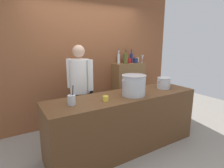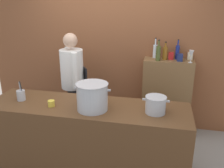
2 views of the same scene
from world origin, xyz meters
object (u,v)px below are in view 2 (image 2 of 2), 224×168
stockpot_large (92,97)px  utensil_crock (21,95)px  chef (73,79)px  stockpot_small (156,105)px  wine_bottle_olive (158,53)px  spice_tin_red (171,56)px  spice_tin_navy (180,58)px  spice_tin_cream (190,56)px  wine_bottle_amber (165,53)px  wine_bottle_clear (155,51)px  wine_glass_short (191,54)px  butter_jar (51,103)px  wine_bottle_cobalt (177,52)px

stockpot_large → utensil_crock: (-0.96, 0.07, -0.09)m
chef → stockpot_small: size_ratio=5.54×
wine_bottle_olive → spice_tin_red: size_ratio=2.91×
spice_tin_navy → stockpot_large: bearing=-129.5°
spice_tin_cream → spice_tin_navy: spice_tin_navy is taller
spice_tin_cream → spice_tin_red: 0.29m
utensil_crock → spice_tin_red: size_ratio=2.42×
utensil_crock → wine_bottle_amber: 2.16m
utensil_crock → stockpot_large: bearing=-4.2°
spice_tin_cream → wine_bottle_amber: bearing=-166.6°
wine_bottle_clear → wine_bottle_amber: bearing=-29.3°
stockpot_small → wine_bottle_amber: size_ratio=1.09×
wine_bottle_clear → spice_tin_cream: size_ratio=2.93×
chef → stockpot_small: (1.27, -0.75, 0.03)m
spice_tin_navy → spice_tin_cream: bearing=43.6°
wine_bottle_olive → spice_tin_red: 0.24m
wine_glass_short → spice_tin_navy: wine_glass_short is taller
wine_bottle_olive → spice_tin_navy: bearing=5.9°
stockpot_small → spice_tin_red: size_ratio=2.75×
butter_jar → spice_tin_cream: spice_tin_cream is taller
wine_bottle_cobalt → wine_bottle_amber: (-0.18, -0.05, -0.01)m
stockpot_small → wine_bottle_olive: wine_bottle_olive is taller
wine_glass_short → wine_bottle_clear: bearing=158.7°
wine_bottle_clear → wine_bottle_cobalt: size_ratio=1.02×
wine_bottle_amber → wine_bottle_olive: size_ratio=0.87×
wine_bottle_olive → utensil_crock: bearing=-145.8°
stockpot_small → butter_jar: bearing=-176.0°
spice_tin_red → wine_bottle_clear: bearing=166.2°
chef → butter_jar: chef is taller
stockpot_large → utensil_crock: bearing=175.8°
wine_bottle_cobalt → spice_tin_navy: 0.13m
stockpot_large → wine_bottle_clear: 1.54m
chef → wine_bottle_olive: chef is taller
utensil_crock → spice_tin_red: 2.25m
wine_bottle_olive → spice_tin_navy: wine_bottle_olive is taller
butter_jar → spice_tin_cream: bearing=39.9°
spice_tin_cream → stockpot_large: bearing=-130.3°
stockpot_small → wine_bottle_clear: size_ratio=0.95×
stockpot_large → wine_bottle_amber: (0.79, 1.29, 0.27)m
spice_tin_navy → spice_tin_red: size_ratio=1.01×
chef → butter_jar: 0.84m
stockpot_small → utensil_crock: utensil_crock is taller
stockpot_small → wine_bottle_olive: (-0.03, 1.13, 0.35)m
wine_bottle_amber → spice_tin_cream: wine_bottle_amber is taller
stockpot_small → spice_tin_red: bearing=82.5°
stockpot_small → wine_bottle_cobalt: bearing=78.7°
stockpot_small → wine_bottle_olive: bearing=91.5°
utensil_crock → chef: bearing=60.9°
wine_bottle_amber → spice_tin_navy: size_ratio=2.49×
wine_glass_short → spice_tin_navy: 0.18m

